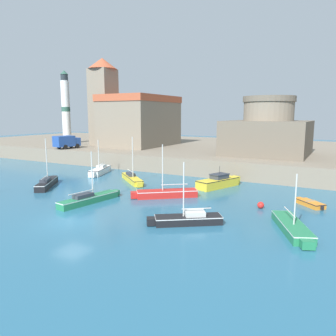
{
  "coord_description": "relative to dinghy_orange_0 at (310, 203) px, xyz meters",
  "views": [
    {
      "loc": [
        18.25,
        -17.76,
        8.18
      ],
      "look_at": [
        0.18,
        15.26,
        2.0
      ],
      "focal_mm": 35.0,
      "sensor_mm": 36.0,
      "label": 1
    }
  ],
  "objects": [
    {
      "name": "ground_plane",
      "position": [
        -15.75,
        -13.58,
        -0.24
      ],
      "size": [
        200.0,
        200.0,
        0.0
      ],
      "primitive_type": "plane",
      "color": "#28607F"
    },
    {
      "name": "quay_seawall",
      "position": [
        -15.75,
        27.7,
        0.93
      ],
      "size": [
        120.0,
        40.0,
        2.35
      ],
      "primitive_type": "cube",
      "color": "gray",
      "rests_on": "ground"
    },
    {
      "name": "dinghy_orange_0",
      "position": [
        0.0,
        0.0,
        0.0
      ],
      "size": [
        2.84,
        2.84,
        0.52
      ],
      "color": "orange",
      "rests_on": "ground"
    },
    {
      "name": "motorboat_yellow_1",
      "position": [
        -9.92,
        3.37,
        0.36
      ],
      "size": [
        3.59,
        6.33,
        2.43
      ],
      "color": "yellow",
      "rests_on": "ground"
    },
    {
      "name": "sailboat_yellow_2",
      "position": [
        -20.29,
        1.1,
        0.18
      ],
      "size": [
        5.8,
        5.16,
        5.55
      ],
      "color": "yellow",
      "rests_on": "ground"
    },
    {
      "name": "sailboat_black_3",
      "position": [
        -7.63,
        -9.81,
        0.15
      ],
      "size": [
        5.27,
        4.18,
        4.72
      ],
      "color": "black",
      "rests_on": "ground"
    },
    {
      "name": "sailboat_white_5",
      "position": [
        -27.39,
        3.49,
        0.24
      ],
      "size": [
        3.27,
        6.17,
        4.77
      ],
      "color": "white",
      "rests_on": "ground"
    },
    {
      "name": "sailboat_red_6",
      "position": [
        -12.98,
        -3.55,
        0.16
      ],
      "size": [
        5.88,
        4.97,
        5.3
      ],
      "color": "red",
      "rests_on": "ground"
    },
    {
      "name": "sailboat_black_7",
      "position": [
        -27.18,
        -5.91,
        0.22
      ],
      "size": [
        4.37,
        5.87,
        5.52
      ],
      "color": "black",
      "rests_on": "ground"
    },
    {
      "name": "sailboat_green_8",
      "position": [
        -0.41,
        -7.74,
        0.11
      ],
      "size": [
        3.75,
        6.35,
        4.19
      ],
      "color": "#237A4C",
      "rests_on": "ground"
    },
    {
      "name": "sailboat_green_9",
      "position": [
        -18.22,
        -8.82,
        0.17
      ],
      "size": [
        2.11,
        6.96,
        4.8
      ],
      "color": "#237A4C",
      "rests_on": "ground"
    },
    {
      "name": "mooring_buoy",
      "position": [
        -3.72,
        -2.99,
        0.05
      ],
      "size": [
        0.59,
        0.59,
        0.59
      ],
      "primitive_type": "sphere",
      "color": "red",
      "rests_on": "ground"
    },
    {
      "name": "church",
      "position": [
        -33.08,
        20.1,
        7.52
      ],
      "size": [
        14.63,
        14.86,
        16.2
      ],
      "color": "gray",
      "rests_on": "quay_seawall"
    },
    {
      "name": "fortress",
      "position": [
        -7.75,
        17.63,
        5.26
      ],
      "size": [
        11.44,
        11.44,
        8.38
      ],
      "color": "#685E4F",
      "rests_on": "quay_seawall"
    },
    {
      "name": "lighthouse",
      "position": [
        -47.75,
        17.53,
        9.15
      ],
      "size": [
        1.69,
        1.69,
        14.46
      ],
      "color": "silver",
      "rests_on": "quay_seawall"
    },
    {
      "name": "truck_on_quay",
      "position": [
        -39.84,
        9.63,
        3.33
      ],
      "size": [
        2.92,
        4.63,
        2.2
      ],
      "color": "#234793",
      "rests_on": "quay_seawall"
    }
  ]
}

